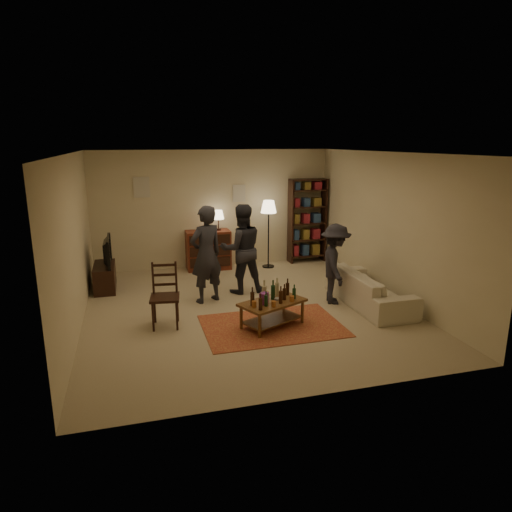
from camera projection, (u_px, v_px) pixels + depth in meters
name	position (u px, v px, depth m)	size (l,w,h in m)	color
floor	(246.00, 308.00, 8.12)	(6.00, 6.00, 0.00)	#C6B793
room_shell	(185.00, 190.00, 10.28)	(6.00, 6.00, 6.00)	beige
rug	(272.00, 326.00, 7.32)	(2.20, 1.50, 0.01)	maroon
coffee_table	(272.00, 304.00, 7.23)	(1.18, 0.94, 0.76)	brown
dining_chair	(165.00, 292.00, 7.25)	(0.51, 0.51, 1.04)	black
tv_stand	(105.00, 271.00, 9.07)	(0.40, 1.00, 1.06)	black
dresser	(209.00, 249.00, 10.48)	(1.00, 0.50, 1.36)	maroon
bookshelf	(307.00, 220.00, 11.04)	(0.90, 0.34, 2.02)	black
floor_lamp	(269.00, 211.00, 10.43)	(0.36, 0.36, 1.57)	black
sofa	(369.00, 288.00, 8.24)	(2.08, 0.81, 0.61)	beige
person_left	(206.00, 255.00, 8.25)	(0.65, 0.43, 1.79)	#25262D
person_right	(242.00, 249.00, 8.79)	(0.84, 0.66, 1.74)	#25262D
person_by_sofa	(335.00, 264.00, 8.23)	(0.94, 0.54, 1.46)	#222128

